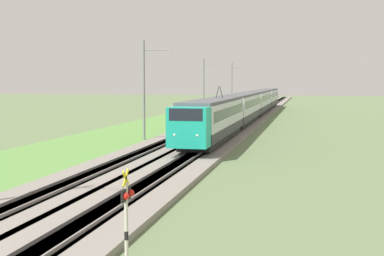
{
  "coord_description": "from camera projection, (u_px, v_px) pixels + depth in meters",
  "views": [
    {
      "loc": [
        -13.52,
        -12.21,
        5.63
      ],
      "look_at": [
        23.8,
        -3.98,
        2.27
      ],
      "focal_mm": 50.0,
      "sensor_mm": 36.0,
      "label": 1
    }
  ],
  "objects": [
    {
      "name": "ballast_main",
      "position": [
        206.0,
        126.0,
        64.89
      ],
      "size": [
        240.0,
        4.4,
        0.3
      ],
      "color": "gray",
      "rests_on": "ground"
    },
    {
      "name": "ballast_adjacent",
      "position": [
        239.0,
        127.0,
        64.04
      ],
      "size": [
        240.0,
        4.4,
        0.3
      ],
      "color": "gray",
      "rests_on": "ground"
    },
    {
      "name": "track_main",
      "position": [
        206.0,
        126.0,
        64.89
      ],
      "size": [
        240.0,
        1.57,
        0.45
      ],
      "color": "#4C4238",
      "rests_on": "ground"
    },
    {
      "name": "track_adjacent",
      "position": [
        239.0,
        127.0,
        64.03
      ],
      "size": [
        240.0,
        1.57,
        0.45
      ],
      "color": "#4C4238",
      "rests_on": "ground"
    },
    {
      "name": "grass_verge",
      "position": [
        154.0,
        126.0,
        66.32
      ],
      "size": [
        240.0,
        10.0,
        0.12
      ],
      "color": "#5B8E42",
      "rests_on": "ground"
    },
    {
      "name": "passenger_train",
      "position": [
        251.0,
        103.0,
        76.84
      ],
      "size": [
        82.72,
        2.97,
        5.16
      ],
      "rotation": [
        0.0,
        0.0,
        3.14
      ],
      "color": "#19A88E",
      "rests_on": "ground"
    },
    {
      "name": "crossing_signal_far",
      "position": [
        127.0,
        213.0,
        15.1
      ],
      "size": [
        0.7,
        0.23,
        3.15
      ],
      "rotation": [
        0.0,
        0.0,
        -1.57
      ],
      "color": "beige",
      "rests_on": "ground"
    },
    {
      "name": "catenary_mast_mid",
      "position": [
        144.0,
        90.0,
        49.78
      ],
      "size": [
        0.22,
        2.56,
        9.39
      ],
      "color": "slate",
      "rests_on": "ground"
    },
    {
      "name": "catenary_mast_far",
      "position": [
        204.0,
        88.0,
        77.75
      ],
      "size": [
        0.22,
        2.56,
        8.88
      ],
      "color": "slate",
      "rests_on": "ground"
    },
    {
      "name": "catenary_mast_distant",
      "position": [
        232.0,
        85.0,
        105.7
      ],
      "size": [
        0.22,
        2.56,
        9.29
      ],
      "color": "slate",
      "rests_on": "ground"
    }
  ]
}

